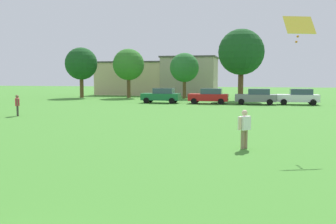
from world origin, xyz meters
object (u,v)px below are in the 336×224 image
(parked_car_gray_2, at_px, (256,96))
(parked_car_white_3, at_px, (298,97))
(parked_car_red_1, at_px, (209,96))
(tree_right, at_px, (184,68))
(tree_far_right, at_px, (241,52))
(tree_left, at_px, (128,65))
(tree_far_left, at_px, (81,64))
(parked_car_green_0, at_px, (162,95))
(kite, at_px, (299,26))
(adult_bystander, at_px, (244,126))
(bystander_near_trees, at_px, (17,104))

(parked_car_gray_2, xyz_separation_m, parked_car_white_3, (4.37, 0.64, 0.00))
(parked_car_white_3, bearing_deg, parked_car_red_1, 3.75)
(tree_right, height_order, tree_far_right, tree_far_right)
(parked_car_gray_2, height_order, tree_left, tree_left)
(tree_left, xyz_separation_m, tree_far_right, (15.71, -2.91, 1.34))
(tree_far_left, xyz_separation_m, tree_right, (14.56, 1.42, -0.59))
(parked_car_green_0, distance_m, tree_far_left, 16.54)
(tree_right, bearing_deg, parked_car_green_0, -94.96)
(parked_car_white_3, relative_size, tree_far_left, 0.61)
(parked_car_white_3, bearing_deg, kite, 83.80)
(kite, relative_size, tree_far_left, 0.19)
(adult_bystander, bearing_deg, parked_car_red_1, 41.86)
(bystander_near_trees, height_order, tree_left, tree_left)
(kite, bearing_deg, parked_car_white_3, 83.80)
(parked_car_red_1, relative_size, tree_right, 0.69)
(tree_far_left, bearing_deg, parked_car_gray_2, -19.22)
(parked_car_gray_2, relative_size, tree_far_right, 0.48)
(parked_car_gray_2, xyz_separation_m, tree_far_right, (-1.92, 6.86, 5.15))
(adult_bystander, relative_size, bystander_near_trees, 1.00)
(adult_bystander, bearing_deg, tree_left, 57.46)
(kite, height_order, parked_car_white_3, kite)
(tree_left, xyz_separation_m, tree_right, (8.00, 0.09, -0.46))
(tree_right, bearing_deg, parked_car_white_3, -33.36)
(bystander_near_trees, xyz_separation_m, tree_right, (8.01, 26.42, 3.25))
(tree_far_left, height_order, tree_left, tree_far_left)
(parked_car_green_0, relative_size, tree_left, 0.62)
(parked_car_green_0, xyz_separation_m, parked_car_white_3, (14.86, 0.56, 0.00))
(adult_bystander, xyz_separation_m, tree_left, (-17.06, 36.07, 3.71))
(parked_car_white_3, xyz_separation_m, tree_right, (-14.01, 9.22, 3.34))
(kite, bearing_deg, bystander_near_trees, 155.67)
(parked_car_red_1, xyz_separation_m, tree_left, (-12.55, 9.75, 3.80))
(parked_car_red_1, bearing_deg, tree_left, -37.85)
(tree_left, bearing_deg, parked_car_red_1, -37.85)
(parked_car_gray_2, bearing_deg, parked_car_white_3, -171.73)
(bystander_near_trees, distance_m, parked_car_green_0, 18.11)
(kite, xyz_separation_m, tree_left, (-19.19, 35.01, -0.39))
(tree_far_right, bearing_deg, adult_bystander, -87.67)
(bystander_near_trees, bearing_deg, tree_left, -35.81)
(bystander_near_trees, height_order, parked_car_gray_2, parked_car_gray_2)
(parked_car_red_1, relative_size, parked_car_white_3, 1.00)
(bystander_near_trees, distance_m, parked_car_white_3, 27.94)
(adult_bystander, xyz_separation_m, tree_right, (-9.06, 36.15, 3.25))
(adult_bystander, height_order, tree_left, tree_left)
(kite, relative_size, parked_car_green_0, 0.32)
(adult_bystander, xyz_separation_m, parked_car_green_0, (-9.91, 26.37, -0.10))
(kite, height_order, tree_left, tree_left)
(tree_right, bearing_deg, tree_left, -179.36)
(parked_car_gray_2, distance_m, tree_right, 14.18)
(kite, distance_m, parked_car_green_0, 28.35)
(bystander_near_trees, relative_size, parked_car_red_1, 0.37)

